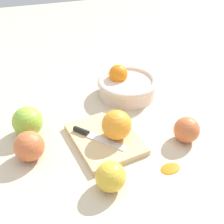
% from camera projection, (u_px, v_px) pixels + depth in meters
% --- Properties ---
extents(ground_plane, '(2.40, 2.40, 0.00)m').
position_uv_depth(ground_plane, '(104.00, 126.00, 0.86)').
color(ground_plane, beige).
extents(bowl, '(0.19, 0.19, 0.10)m').
position_uv_depth(bowl, '(126.00, 85.00, 0.97)').
color(bowl, beige).
rests_on(bowl, ground_plane).
extents(cutting_board, '(0.23, 0.19, 0.02)m').
position_uv_depth(cutting_board, '(105.00, 139.00, 0.81)').
color(cutting_board, '#DBB77F').
rests_on(cutting_board, ground_plane).
extents(orange_on_board, '(0.08, 0.08, 0.08)m').
position_uv_depth(orange_on_board, '(117.00, 125.00, 0.78)').
color(orange_on_board, orange).
rests_on(orange_on_board, cutting_board).
extents(knife, '(0.12, 0.12, 0.01)m').
position_uv_depth(knife, '(92.00, 135.00, 0.80)').
color(knife, silver).
rests_on(knife, cutting_board).
extents(apple_front_right, '(0.08, 0.08, 0.08)m').
position_uv_depth(apple_front_right, '(29.00, 146.00, 0.74)').
color(apple_front_right, '#CC6638').
rests_on(apple_front_right, ground_plane).
extents(apple_front_left, '(0.08, 0.08, 0.08)m').
position_uv_depth(apple_front_left, '(28.00, 122.00, 0.81)').
color(apple_front_left, '#8EB738').
rests_on(apple_front_left, ground_plane).
extents(apple_front_right_2, '(0.07, 0.07, 0.07)m').
position_uv_depth(apple_front_right_2, '(111.00, 177.00, 0.67)').
color(apple_front_right_2, gold).
rests_on(apple_front_right_2, ground_plane).
extents(apple_back_right, '(0.07, 0.07, 0.07)m').
position_uv_depth(apple_back_right, '(187.00, 130.00, 0.79)').
color(apple_back_right, '#CC6638').
rests_on(apple_back_right, ground_plane).
extents(citrus_peel, '(0.05, 0.06, 0.01)m').
position_uv_depth(citrus_peel, '(170.00, 168.00, 0.73)').
color(citrus_peel, orange).
rests_on(citrus_peel, ground_plane).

